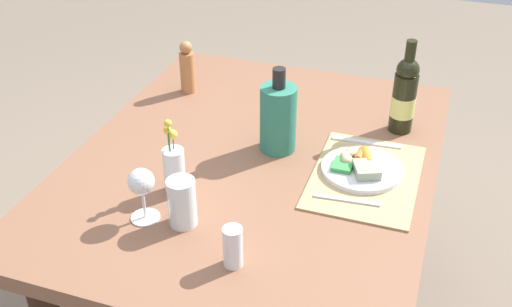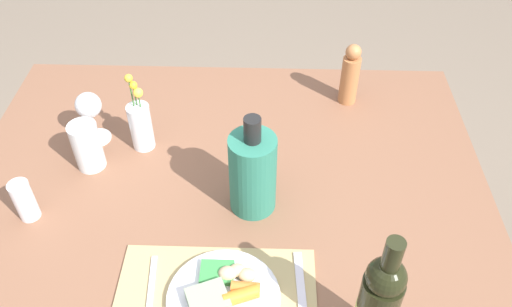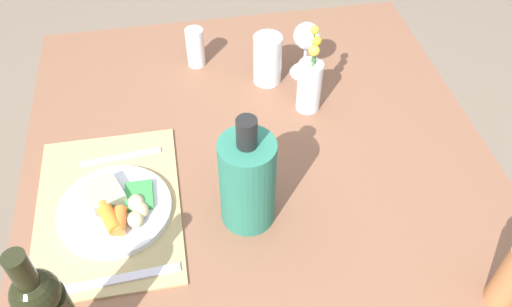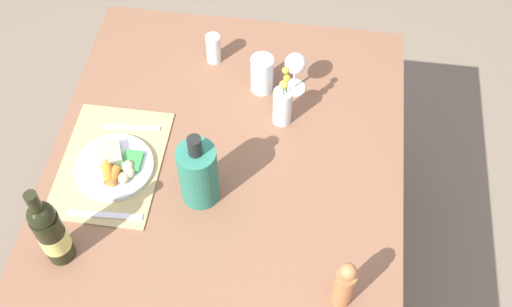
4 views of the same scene
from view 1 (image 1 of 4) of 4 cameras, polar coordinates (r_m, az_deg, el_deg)
name	(u,v)px [view 1 (image 1 of 4)]	position (r m, az deg, el deg)	size (l,w,h in m)	color
dining_table	(254,184)	(1.88, -0.17, -2.82)	(1.32, 1.05, 0.74)	brown
placemat	(365,176)	(1.77, 10.16, -2.12)	(0.41, 0.29, 0.01)	tan
dinner_plate	(361,167)	(1.78, 9.71, -1.24)	(0.23, 0.23, 0.04)	silver
fork	(347,200)	(1.66, 8.44, -4.31)	(0.01, 0.18, 0.01)	silver
knife	(366,142)	(1.92, 10.24, 1.03)	(0.02, 0.21, 0.01)	silver
salt_shaker	(233,247)	(1.43, -2.17, -8.68)	(0.05, 0.05, 0.11)	white
pepper_mill	(187,68)	(2.18, -6.42, 7.90)	(0.05, 0.05, 0.19)	#B37141
wine_glass	(141,184)	(1.56, -10.62, -2.83)	(0.08, 0.08, 0.15)	white
flower_vase	(174,168)	(1.66, -7.63, -1.35)	(0.06, 0.06, 0.23)	silver
cooler_bottle	(278,118)	(1.82, 2.07, 3.36)	(0.11, 0.11, 0.27)	#2C755E
water_tumbler	(182,205)	(1.56, -6.88, -4.79)	(0.07, 0.07, 0.13)	silver
wine_bottle	(404,95)	(1.97, 13.63, 5.29)	(0.08, 0.08, 0.30)	black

